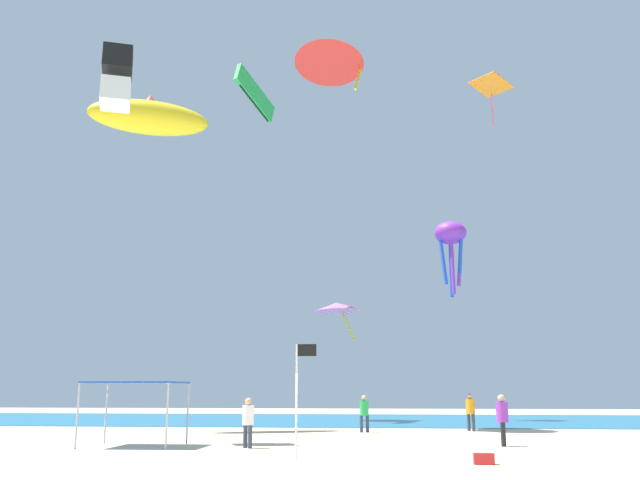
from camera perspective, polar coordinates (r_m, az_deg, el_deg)
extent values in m
cube|color=beige|center=(20.68, -3.10, -18.14)|extent=(110.00, 110.00, 0.10)
cube|color=#1E6B93|center=(48.25, 1.95, -14.74)|extent=(110.00, 20.33, 0.03)
cylinder|color=#B2B2B7|center=(26.30, -19.59, -13.65)|extent=(0.07, 0.07, 2.26)
cylinder|color=#B2B2B7|center=(25.13, -12.64, -14.14)|extent=(0.07, 0.07, 2.26)
cylinder|color=#B2B2B7|center=(28.62, -17.42, -13.63)|extent=(0.07, 0.07, 2.26)
cylinder|color=#B2B2B7|center=(27.55, -10.98, -14.03)|extent=(0.07, 0.07, 2.26)
cube|color=blue|center=(26.84, -15.05, -11.40)|extent=(3.32, 2.60, 0.06)
cylinder|color=#33384C|center=(34.30, 3.47, -15.07)|extent=(0.16, 0.16, 0.80)
cylinder|color=#33384C|center=(34.42, 3.98, -15.05)|extent=(0.16, 0.16, 0.80)
cylinder|color=green|center=(34.33, 3.71, -13.81)|extent=(0.42, 0.42, 0.70)
sphere|color=tan|center=(34.32, 3.70, -13.01)|extent=(0.26, 0.26, 0.26)
cylinder|color=#33384C|center=(35.87, 12.68, -14.65)|extent=(0.16, 0.16, 0.84)
cylinder|color=#33384C|center=(36.11, 12.30, -14.65)|extent=(0.16, 0.16, 0.84)
cylinder|color=orange|center=(35.97, 12.43, -13.40)|extent=(0.44, 0.44, 0.73)
sphere|color=tan|center=(35.96, 12.39, -12.60)|extent=(0.27, 0.27, 0.27)
cylinder|color=black|center=(27.09, 15.06, -15.37)|extent=(0.17, 0.17, 0.85)
cylinder|color=black|center=(26.76, 15.03, -15.42)|extent=(0.17, 0.17, 0.85)
cylinder|color=purple|center=(26.89, 14.95, -13.72)|extent=(0.44, 0.44, 0.74)
sphere|color=tan|center=(26.88, 14.89, -12.64)|extent=(0.28, 0.28, 0.28)
cylinder|color=#33384C|center=(25.28, -5.85, -16.02)|extent=(0.16, 0.16, 0.79)
cylinder|color=#33384C|center=(25.54, -6.25, -15.98)|extent=(0.16, 0.16, 0.79)
cylinder|color=white|center=(25.37, -6.02, -14.33)|extent=(0.41, 0.41, 0.69)
sphere|color=tan|center=(25.36, -5.99, -13.26)|extent=(0.26, 0.26, 0.26)
cylinder|color=silver|center=(20.35, -1.98, -13.39)|extent=(0.06, 0.06, 3.35)
cube|color=black|center=(20.34, -1.08, -9.17)|extent=(0.55, 0.02, 0.35)
cube|color=red|center=(20.47, 13.50, -17.31)|extent=(0.56, 0.36, 0.32)
cube|color=white|center=(20.45, 13.47, -16.82)|extent=(0.57, 0.37, 0.03)
cone|color=red|center=(41.97, 0.80, 14.88)|extent=(4.81, 4.85, 1.78)
cylinder|color=yellow|center=(41.01, 3.27, 13.51)|extent=(0.52, 2.10, 2.65)
cube|color=green|center=(50.96, -5.45, 12.04)|extent=(2.21, 4.75, 3.03)
cube|color=black|center=(50.69, -5.47, 11.35)|extent=(1.59, 3.61, 1.67)
ellipsoid|color=purple|center=(49.14, 10.82, 0.58)|extent=(3.08, 3.08, 1.62)
cylinder|color=purple|center=(49.08, 10.19, -1.50)|extent=(0.46, 0.38, 2.51)
cylinder|color=blue|center=(48.34, 10.25, -1.79)|extent=(0.53, 0.40, 3.25)
cylinder|color=purple|center=(47.98, 11.00, -2.13)|extent=(0.26, 0.65, 3.99)
cylinder|color=blue|center=(48.50, 11.63, -1.32)|extent=(0.46, 0.38, 2.51)
cylinder|color=purple|center=(49.10, 11.58, -1.89)|extent=(0.53, 0.40, 3.25)
cylinder|color=blue|center=(49.33, 10.88, -2.41)|extent=(0.26, 0.65, 3.99)
cube|color=black|center=(32.75, -16.52, 14.06)|extent=(1.67, 1.73, 1.25)
cube|color=white|center=(32.11, -16.69, 11.57)|extent=(1.67, 1.73, 1.25)
ellipsoid|color=yellow|center=(40.06, -14.07, 9.87)|extent=(6.93, 4.59, 2.11)
cone|color=red|center=(40.45, -13.99, 11.23)|extent=(1.30, 1.33, 0.78)
cube|color=orange|center=(43.16, 14.07, 12.44)|extent=(2.73, 2.73, 0.49)
cylinder|color=pink|center=(42.52, 14.19, 10.47)|extent=(0.13, 0.13, 2.07)
cone|color=pink|center=(46.96, 1.41, -5.61)|extent=(4.45, 4.44, 0.76)
cylinder|color=yellow|center=(48.05, 2.30, -7.02)|extent=(1.15, 0.67, 2.37)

